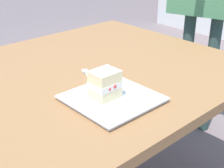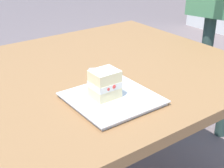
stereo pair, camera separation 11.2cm
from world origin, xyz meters
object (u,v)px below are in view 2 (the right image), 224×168
(cake_slice, at_px, (105,84))
(patio_table, at_px, (95,87))
(dessert_plate, at_px, (112,99))
(dessert_fork, at_px, (93,75))

(cake_slice, bearing_deg, patio_table, -116.31)
(patio_table, height_order, dessert_plate, dessert_plate)
(dessert_plate, bearing_deg, dessert_fork, -106.33)
(patio_table, height_order, dessert_fork, dessert_fork)
(dessert_fork, bearing_deg, patio_table, -128.06)
(patio_table, distance_m, cake_slice, 0.33)
(patio_table, relative_size, cake_slice, 13.08)
(patio_table, bearing_deg, dessert_plate, 68.27)
(dessert_plate, xyz_separation_m, dessert_fork, (-0.06, -0.22, -0.00))
(patio_table, distance_m, dessert_plate, 0.31)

